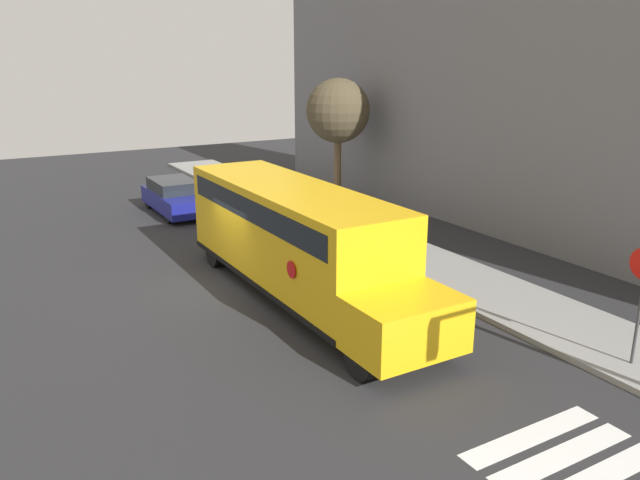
% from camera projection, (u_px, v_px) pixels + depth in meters
% --- Properties ---
extents(ground_plane, '(60.00, 60.00, 0.00)m').
position_uv_depth(ground_plane, '(224.00, 286.00, 19.08)').
color(ground_plane, '#28282B').
extents(sidewalk_strip, '(44.00, 3.00, 0.15)m').
position_uv_depth(sidewalk_strip, '(395.00, 251.00, 22.19)').
color(sidewalk_strip, gray).
rests_on(sidewalk_strip, ground).
extents(building_backdrop, '(32.00, 4.00, 10.66)m').
position_uv_depth(building_backdrop, '(536.00, 94.00, 23.82)').
color(building_backdrop, slate).
rests_on(building_backdrop, ground).
extents(school_bus, '(10.91, 2.57, 3.21)m').
position_uv_depth(school_bus, '(296.00, 236.00, 17.76)').
color(school_bus, yellow).
rests_on(school_bus, ground).
extents(parked_car, '(4.68, 1.86, 1.47)m').
position_uv_depth(parked_car, '(175.00, 197.00, 27.68)').
color(parked_car, navy).
rests_on(parked_car, ground).
extents(tree_near_sidewalk, '(2.96, 2.96, 5.79)m').
position_uv_depth(tree_near_sidewalk, '(338.00, 112.00, 28.75)').
color(tree_near_sidewalk, brown).
rests_on(tree_near_sidewalk, ground).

